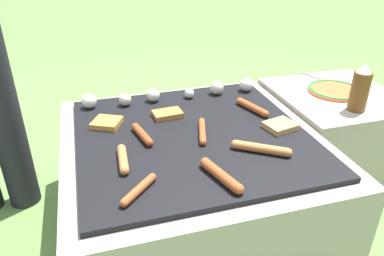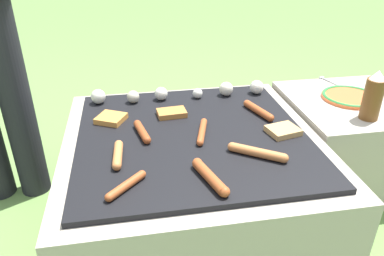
% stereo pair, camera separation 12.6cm
% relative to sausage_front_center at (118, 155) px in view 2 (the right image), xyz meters
% --- Properties ---
extents(ground_plane, '(14.00, 14.00, 0.00)m').
position_rel_sausage_front_center_xyz_m(ground_plane, '(0.25, 0.12, -0.38)').
color(ground_plane, '#608442').
extents(grill, '(0.86, 0.86, 0.37)m').
position_rel_sausage_front_center_xyz_m(grill, '(0.25, 0.12, -0.20)').
color(grill, '#A89E8C').
rests_on(grill, ground_plane).
extents(side_ledge, '(0.48, 0.51, 0.37)m').
position_rel_sausage_front_center_xyz_m(side_ledge, '(0.93, 0.27, -0.20)').
color(side_ledge, '#A89E8C').
rests_on(side_ledge, ground_plane).
extents(sausage_back_right, '(0.07, 0.16, 0.03)m').
position_rel_sausage_front_center_xyz_m(sausage_back_right, '(0.52, 0.22, 0.00)').
color(sausage_back_right, '#A34C23').
rests_on(sausage_back_right, grill).
extents(sausage_back_left, '(0.16, 0.12, 0.03)m').
position_rel_sausage_front_center_xyz_m(sausage_back_left, '(0.42, -0.06, 0.00)').
color(sausage_back_left, '#C6753D').
rests_on(sausage_back_left, grill).
extents(sausage_front_center, '(0.03, 0.15, 0.03)m').
position_rel_sausage_front_center_xyz_m(sausage_front_center, '(0.00, 0.00, 0.00)').
color(sausage_front_center, '#C6753D').
rests_on(sausage_front_center, grill).
extents(sausage_mid_left, '(0.05, 0.15, 0.03)m').
position_rel_sausage_front_center_xyz_m(sausage_mid_left, '(0.08, 0.13, -0.00)').
color(sausage_mid_left, '#93421E').
rests_on(sausage_mid_left, grill).
extents(sausage_front_right, '(0.06, 0.17, 0.02)m').
position_rel_sausage_front_center_xyz_m(sausage_front_right, '(0.28, 0.10, -0.00)').
color(sausage_front_right, '#A34C23').
rests_on(sausage_front_right, grill).
extents(sausage_mid_right, '(0.07, 0.17, 0.03)m').
position_rel_sausage_front_center_xyz_m(sausage_mid_right, '(0.25, -0.16, 0.00)').
color(sausage_mid_right, '#A34C23').
rests_on(sausage_mid_right, grill).
extents(sausage_back_center, '(0.11, 0.11, 0.02)m').
position_rel_sausage_front_center_xyz_m(sausage_back_center, '(0.02, -0.16, -0.00)').
color(sausage_back_center, '#A34C23').
rests_on(sausage_back_center, grill).
extents(bread_slice_right, '(0.11, 0.08, 0.02)m').
position_rel_sausage_front_center_xyz_m(bread_slice_right, '(0.20, 0.26, -0.00)').
color(bread_slice_right, '#B27033').
rests_on(bread_slice_right, grill).
extents(bread_slice_center, '(0.12, 0.11, 0.02)m').
position_rel_sausage_front_center_xyz_m(bread_slice_center, '(0.55, 0.06, -0.00)').
color(bread_slice_center, tan).
rests_on(bread_slice_center, grill).
extents(bread_slice_left, '(0.12, 0.12, 0.02)m').
position_rel_sausage_front_center_xyz_m(bread_slice_left, '(-0.02, 0.26, -0.00)').
color(bread_slice_left, '#D18438').
rests_on(bread_slice_left, grill).
extents(mushroom_row, '(0.70, 0.07, 0.06)m').
position_rel_sausage_front_center_xyz_m(mushroom_row, '(0.26, 0.41, 0.01)').
color(mushroom_row, silver).
rests_on(mushroom_row, grill).
extents(plate_colorful, '(0.22, 0.22, 0.02)m').
position_rel_sausage_front_center_xyz_m(plate_colorful, '(0.93, 0.29, -0.00)').
color(plate_colorful, orange).
rests_on(plate_colorful, side_ledge).
extents(condiment_bottle, '(0.07, 0.07, 0.18)m').
position_rel_sausage_front_center_xyz_m(condiment_bottle, '(0.90, 0.12, 0.07)').
color(condiment_bottle, brown).
rests_on(condiment_bottle, side_ledge).
extents(fork_utensil, '(0.06, 0.16, 0.01)m').
position_rel_sausage_front_center_xyz_m(fork_utensil, '(0.95, 0.47, -0.01)').
color(fork_utensil, silver).
rests_on(fork_utensil, side_ledge).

